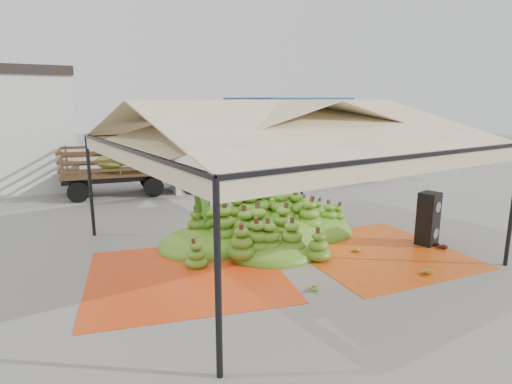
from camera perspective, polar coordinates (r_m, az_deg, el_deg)
ground at (r=11.87m, az=3.15°, el=-7.56°), size 90.00×90.00×0.00m
canopy_tent at (r=11.19m, az=3.35°, el=8.54°), size 8.10×8.10×4.00m
building_tan at (r=27.63m, az=4.15°, el=8.23°), size 6.30×5.30×4.10m
tarp_left at (r=10.31m, az=-9.29°, el=-10.84°), size 5.48×5.34×0.01m
tarp_right at (r=12.02m, az=15.76°, el=-7.74°), size 4.68×4.85×0.01m
banana_heap at (r=12.45m, az=1.28°, el=-3.38°), size 7.47×6.76×1.33m
hand_yellow_a at (r=10.82m, az=21.66°, el=-9.88°), size 0.57×0.52×0.21m
hand_yellow_b at (r=11.79m, az=12.98°, el=-7.56°), size 0.43×0.37×0.17m
hand_red_a at (r=12.76m, az=23.47°, el=-6.72°), size 0.43×0.36×0.19m
hand_red_b at (r=12.93m, az=22.60°, el=-6.43°), size 0.45×0.39×0.18m
hand_green at (r=9.46m, az=7.34°, el=-12.42°), size 0.51×0.51×0.18m
hanging_bunches at (r=12.59m, az=5.26°, el=5.83°), size 4.74×0.24×0.20m
speaker_stack at (r=12.90m, az=21.97°, el=-3.33°), size 0.63×0.57×1.50m
banana_leaves at (r=12.24m, az=-6.05°, el=-6.99°), size 0.96×1.36×3.70m
vendor at (r=14.96m, az=-2.24°, el=0.52°), size 0.74×0.51×1.95m
truck_left at (r=19.15m, az=-14.70°, el=3.72°), size 6.46×3.44×2.11m
truck_right at (r=21.66m, az=7.55°, el=5.78°), size 8.00×4.62×2.60m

